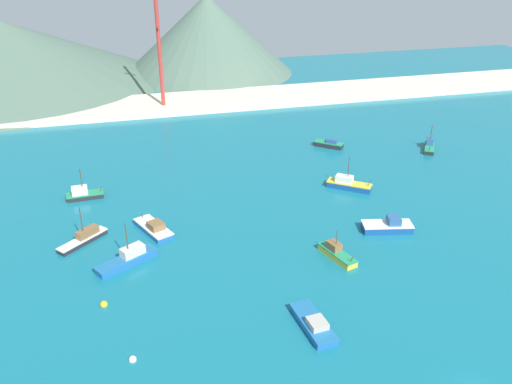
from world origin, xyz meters
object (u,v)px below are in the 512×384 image
object	(u,v)px
buoy_0	(104,304)
fishing_boat_5	(154,228)
fishing_boat_2	(329,144)
fishing_boat_8	(83,194)
fishing_boat_7	(337,253)
buoy_1	(133,359)
fishing_boat_1	(388,226)
fishing_boat_11	(128,258)
fishing_boat_0	(84,238)
radio_tower	(159,42)
fishing_boat_9	(429,146)
fishing_boat_10	(348,184)
fishing_boat_4	(314,324)

from	to	relation	value
buoy_0	fishing_boat_5	bearing A→B (deg)	65.58
fishing_boat_2	fishing_boat_8	distance (m)	56.55
fishing_boat_2	fishing_boat_7	bearing A→B (deg)	-110.01
buoy_1	fishing_boat_1	bearing A→B (deg)	25.24
fishing_boat_11	fishing_boat_2	bearing A→B (deg)	38.65
fishing_boat_8	fishing_boat_0	bearing A→B (deg)	-88.11
fishing_boat_7	buoy_1	world-z (taller)	fishing_boat_7
fishing_boat_1	radio_tower	xyz separation A→B (m)	(-29.88, 78.02, 17.70)
fishing_boat_0	buoy_0	xyz separation A→B (m)	(2.94, -17.80, -0.63)
fishing_boat_1	fishing_boat_9	size ratio (longest dim) A/B	1.19
fishing_boat_0	radio_tower	xyz separation A→B (m)	(19.90, 69.15, 17.77)
fishing_boat_1	fishing_boat_10	world-z (taller)	fishing_boat_10
fishing_boat_4	fishing_boat_0	bearing A→B (deg)	134.88
fishing_boat_4	radio_tower	world-z (taller)	radio_tower
fishing_boat_9	fishing_boat_2	bearing A→B (deg)	161.35
fishing_boat_4	fishing_boat_9	world-z (taller)	fishing_boat_9
fishing_boat_0	fishing_boat_1	size ratio (longest dim) A/B	0.91
fishing_boat_1	fishing_boat_11	size ratio (longest dim) A/B	0.90
fishing_boat_0	fishing_boat_11	distance (m)	10.51
fishing_boat_2	fishing_boat_1	bearing A→B (deg)	-96.77
fishing_boat_9	buoy_0	size ratio (longest dim) A/B	7.14
fishing_boat_4	fishing_boat_11	distance (m)	30.79
buoy_0	buoy_1	size ratio (longest dim) A/B	1.12
fishing_boat_4	radio_tower	bearing A→B (deg)	95.34
fishing_boat_8	fishing_boat_4	bearing A→B (deg)	-57.15
fishing_boat_0	fishing_boat_9	world-z (taller)	fishing_boat_0
fishing_boat_2	fishing_boat_9	distance (m)	23.00
fishing_boat_2	radio_tower	world-z (taller)	radio_tower
fishing_boat_1	fishing_boat_9	bearing A→B (deg)	50.08
fishing_boat_0	fishing_boat_5	size ratio (longest dim) A/B	0.87
fishing_boat_5	fishing_boat_7	distance (m)	30.83
fishing_boat_7	radio_tower	distance (m)	87.47
fishing_boat_4	buoy_0	distance (m)	28.54
fishing_boat_4	fishing_boat_1	bearing A→B (deg)	44.53
fishing_boat_0	radio_tower	world-z (taller)	radio_tower
fishing_boat_7	fishing_boat_4	bearing A→B (deg)	-121.70
buoy_1	fishing_boat_5	bearing A→B (deg)	80.37
fishing_boat_1	buoy_1	distance (m)	48.18
fishing_boat_9	fishing_boat_0	bearing A→B (deg)	-163.41
fishing_boat_5	buoy_0	world-z (taller)	fishing_boat_5
fishing_boat_1	fishing_boat_4	size ratio (longest dim) A/B	0.99
buoy_0	buoy_1	world-z (taller)	buoy_0
fishing_boat_2	fishing_boat_9	size ratio (longest dim) A/B	0.88
radio_tower	fishing_boat_7	bearing A→B (deg)	-77.69
fishing_boat_8	fishing_boat_11	distance (m)	25.85
fishing_boat_5	fishing_boat_7	bearing A→B (deg)	-29.35
fishing_boat_8	buoy_1	world-z (taller)	fishing_boat_8
buoy_1	buoy_0	bearing A→B (deg)	105.68
fishing_boat_4	buoy_1	world-z (taller)	fishing_boat_4
fishing_boat_8	fishing_boat_9	bearing A→B (deg)	4.48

